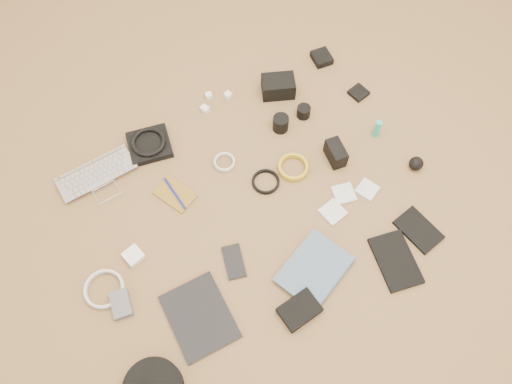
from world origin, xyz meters
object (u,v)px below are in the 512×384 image
laptop (101,183)px  dslr_camera (278,86)px  phone (234,262)px  paperback (336,286)px  tablet (199,316)px

laptop → dslr_camera: size_ratio=2.21×
phone → paperback: size_ratio=0.51×
dslr_camera → paperback: size_ratio=0.55×
laptop → tablet: size_ratio=1.19×
laptop → dslr_camera: dslr_camera is taller
laptop → phone: bearing=-64.0°
paperback → dslr_camera: bearing=-38.9°
phone → laptop: bearing=134.5°
phone → paperback: bearing=-28.1°
paperback → phone: bearing=24.7°
dslr_camera → phone: bearing=-108.8°
tablet → paperback: size_ratio=1.03×
dslr_camera → tablet: 1.01m
tablet → phone: (0.20, 0.11, -0.00)m
dslr_camera → paperback: (-0.27, -0.84, -0.03)m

